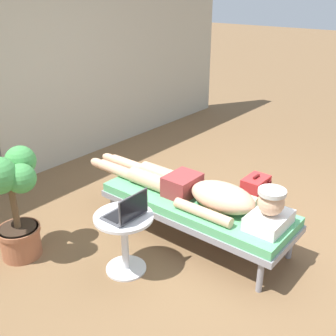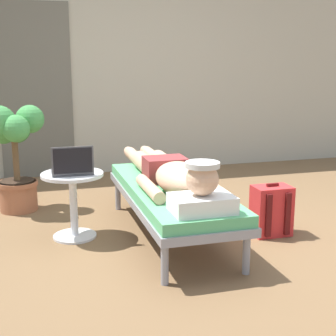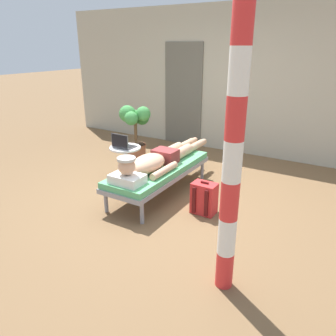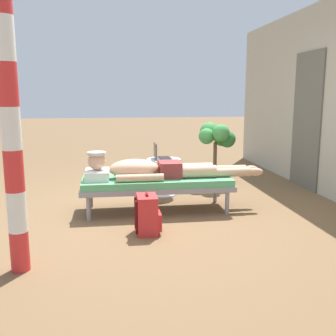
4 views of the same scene
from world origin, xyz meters
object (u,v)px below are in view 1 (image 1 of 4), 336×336
Objects in this scene: lounge_chair at (196,206)px; laptop at (128,211)px; potted_plant at (10,194)px; backpack at (254,195)px; person_reclining at (200,191)px; side_table at (124,233)px.

lounge_chair is 5.88× the size of laptop.
backpack is at bearing -32.31° from potted_plant.
potted_plant reaches higher than lounge_chair.
backpack reaches higher than lounge_chair.
laptop is 0.31× the size of potted_plant.
backpack is at bearing -10.66° from person_reclining.
side_table reaches higher than lounge_chair.
side_table is 0.23m from laptop.
backpack is at bearing -13.73° from side_table.
backpack is 2.37m from potted_plant.
laptop reaches higher than lounge_chair.
potted_plant is at bearing 137.21° from person_reclining.
potted_plant reaches higher than side_table.
lounge_chair is 0.82m from backpack.
laptop is (-0.74, 0.13, 0.24)m from lounge_chair.
lounge_chair is at bearing -10.20° from laptop.
side_table is at bearing 163.10° from person_reclining.
side_table is 1.58m from backpack.
person_reclining reaches higher than backpack.
potted_plant is (-0.45, 0.88, 0.25)m from side_table.
potted_plant is at bearing 147.69° from backpack.
side_table is at bearing 166.00° from lounge_chair.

